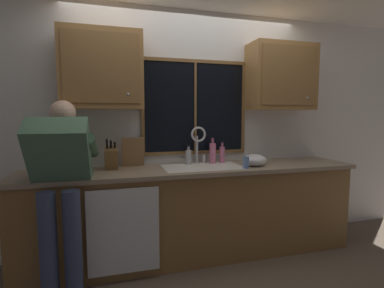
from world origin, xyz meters
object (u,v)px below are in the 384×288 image
object	(u,v)px
cutting_board	(133,152)
mixing_bowl	(255,160)
person_standing	(61,176)
bottle_amber_small	(222,154)
knife_block	(111,158)
soap_dispenser	(246,162)
bottle_green_glass	(188,157)
bottle_tall_clear	(213,153)

from	to	relation	value
cutting_board	mixing_bowl	world-z (taller)	cutting_board
person_standing	bottle_amber_small	xyz separation A→B (m)	(1.55, 0.49, 0.05)
knife_block	soap_dispenser	bearing A→B (deg)	-13.14
soap_dispenser	bottle_amber_small	world-z (taller)	bottle_amber_small
mixing_bowl	soap_dispenser	distance (m)	0.20
mixing_bowl	bottle_green_glass	xyz separation A→B (m)	(-0.64, 0.25, 0.03)
bottle_tall_clear	soap_dispenser	bearing A→B (deg)	-59.87
person_standing	cutting_board	size ratio (longest dim) A/B	5.20
person_standing	bottle_amber_small	distance (m)	1.62
bottle_green_glass	soap_dispenser	bearing A→B (deg)	-37.50
person_standing	mixing_bowl	distance (m)	1.83
person_standing	soap_dispenser	world-z (taller)	person_standing
knife_block	bottle_tall_clear	bearing A→B (deg)	4.00
soap_dispenser	bottle_tall_clear	distance (m)	0.43
soap_dispenser	mixing_bowl	bearing A→B (deg)	38.36
bottle_tall_clear	mixing_bowl	bearing A→B (deg)	-33.13
mixing_bowl	cutting_board	bearing A→B (deg)	166.70
person_standing	knife_block	bearing A→B (deg)	47.82
mixing_bowl	bottle_tall_clear	distance (m)	0.45
cutting_board	bottle_tall_clear	xyz separation A→B (m)	(0.84, -0.04, -0.03)
bottle_tall_clear	knife_block	bearing A→B (deg)	-176.00
bottle_green_glass	bottle_tall_clear	distance (m)	0.27
cutting_board	person_standing	bearing A→B (deg)	-137.79
cutting_board	mixing_bowl	size ratio (longest dim) A/B	1.21
mixing_bowl	bottle_amber_small	size ratio (longest dim) A/B	1.07
cutting_board	knife_block	bearing A→B (deg)	-150.97
person_standing	bottle_green_glass	world-z (taller)	person_standing
soap_dispenser	bottle_green_glass	world-z (taller)	bottle_green_glass
person_standing	bottle_amber_small	bearing A→B (deg)	17.72
knife_block	mixing_bowl	distance (m)	1.44
soap_dispenser	cutting_board	bearing A→B (deg)	158.65
soap_dispenser	person_standing	bearing A→B (deg)	-175.79
person_standing	bottle_tall_clear	distance (m)	1.52
person_standing	bottle_tall_clear	bearing A→B (deg)	18.93
bottle_amber_small	soap_dispenser	bearing A→B (deg)	-74.51
person_standing	bottle_amber_small	size ratio (longest dim) A/B	6.73
cutting_board	bottle_green_glass	world-z (taller)	cutting_board
person_standing	cutting_board	xyz separation A→B (m)	(0.59, 0.54, 0.10)
bottle_green_glass	bottle_amber_small	xyz separation A→B (m)	(0.38, 0.00, 0.01)
bottle_green_glass	bottle_amber_small	size ratio (longest dim) A/B	0.87
knife_block	bottle_green_glass	xyz separation A→B (m)	(0.79, 0.08, -0.03)
knife_block	soap_dispenser	distance (m)	1.31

